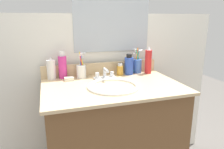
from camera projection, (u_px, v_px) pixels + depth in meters
vanity_cabinet at (112, 142)px, 1.50m from camera, size 0.87×0.55×0.82m
countertop at (112, 86)px, 1.39m from camera, size 0.90×0.60×0.02m
backsplash at (101, 68)px, 1.64m from camera, size 0.90×0.02×0.09m
back_wall at (100, 94)px, 1.76m from camera, size 2.00×0.04×1.30m
mirror_panel at (112, 14)px, 1.60m from camera, size 0.60×0.01×0.56m
sink_basin at (113, 91)px, 1.35m from camera, size 0.33×0.33×0.11m
faucet at (105, 75)px, 1.52m from camera, size 0.16×0.10×0.08m
bottle_shampoo_blue at (129, 65)px, 1.63m from camera, size 0.07×0.07×0.16m
bottle_soap_pink at (63, 66)px, 1.52m from camera, size 0.06×0.06×0.20m
bottle_lotion_white at (51, 69)px, 1.50m from camera, size 0.06×0.06×0.16m
bottle_spray_red at (148, 61)px, 1.65m from camera, size 0.05×0.05×0.21m
bottle_oil_amber at (120, 70)px, 1.62m from camera, size 0.05×0.05×0.09m
cup_white_ceramic at (81, 71)px, 1.54m from camera, size 0.07×0.08×0.19m
cup_blue_plastic at (137, 65)px, 1.68m from camera, size 0.09×0.07×0.20m
soap_bar at (69, 79)px, 1.48m from camera, size 0.06×0.04×0.02m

